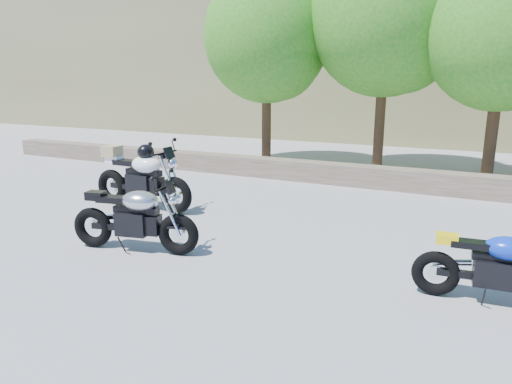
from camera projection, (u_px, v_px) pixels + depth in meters
ground at (214, 254)px, 6.76m from camera, size 90.00×90.00×0.00m
stone_wall at (328, 173)px, 11.49m from camera, size 22.00×0.55×0.50m
tree_decid_left at (269, 41)px, 13.15m from camera, size 3.67×3.67×5.62m
tree_decid_mid at (390, 21)px, 11.99m from camera, size 4.08×4.08×6.24m
tree_decid_right at (509, 36)px, 10.39m from camera, size 3.54×3.54×5.41m
silver_bike at (135, 219)px, 6.78m from camera, size 2.02×0.72×1.02m
white_bike at (141, 177)px, 9.07m from camera, size 2.36×0.75×1.30m
blue_bike at (497, 268)px, 5.14m from camera, size 1.79×0.57×0.90m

